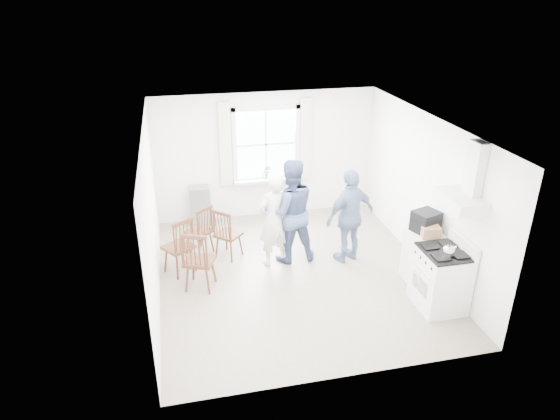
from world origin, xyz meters
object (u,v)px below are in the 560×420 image
object	(u,v)px
windsor_chair_c	(182,241)
person_mid	(290,211)
windsor_chair_b	(196,256)
low_cabinet	(423,257)
gas_stove	(441,278)
windsor_chair_a	(203,226)
person_left	(274,220)
person_right	(350,216)
stereo_stack	(426,221)

from	to	relation	value
windsor_chair_c	person_mid	size ratio (longest dim) A/B	0.55
person_mid	windsor_chair_b	bearing A→B (deg)	19.83
person_mid	low_cabinet	bearing A→B (deg)	146.49
gas_stove	windsor_chair_a	distance (m)	4.11
person_left	person_right	world-z (taller)	person_right
person_left	person_right	size ratio (longest dim) A/B	0.98
stereo_stack	person_left	size ratio (longest dim) A/B	0.28
person_right	stereo_stack	bearing A→B (deg)	116.60
person_right	person_left	bearing A→B (deg)	-27.60
stereo_stack	person_mid	xyz separation A→B (m)	(-1.94, 1.13, -0.13)
windsor_chair_c	person_mid	bearing A→B (deg)	3.19
low_cabinet	windsor_chair_a	size ratio (longest dim) A/B	0.94
gas_stove	person_left	world-z (taller)	person_left
windsor_chair_c	low_cabinet	bearing A→B (deg)	-15.69
person_mid	person_left	bearing A→B (deg)	11.55
stereo_stack	windsor_chair_c	bearing A→B (deg)	164.99
windsor_chair_a	person_right	bearing A→B (deg)	-16.45
windsor_chair_c	person_mid	xyz separation A→B (m)	(1.87, 0.10, 0.30)
low_cabinet	person_left	xyz separation A→B (m)	(-2.25, 1.10, 0.39)
gas_stove	windsor_chair_b	xyz separation A→B (m)	(-3.54, 1.20, 0.16)
windsor_chair_a	person_mid	xyz separation A→B (m)	(1.48, -0.49, 0.35)
person_mid	stereo_stack	bearing A→B (deg)	147.54
windsor_chair_b	person_left	distance (m)	1.50
windsor_chair_a	person_mid	bearing A→B (deg)	-18.22
windsor_chair_b	stereo_stack	bearing A→B (deg)	-7.07
windsor_chair_b	person_right	bearing A→B (deg)	9.20
gas_stove	low_cabinet	distance (m)	0.70
low_cabinet	person_left	bearing A→B (deg)	153.93
windsor_chair_b	person_mid	world-z (taller)	person_mid
low_cabinet	windsor_chair_b	distance (m)	3.65
stereo_stack	person_right	xyz separation A→B (m)	(-0.94, 0.88, -0.22)
gas_stove	windsor_chair_a	xyz separation A→B (m)	(-3.36, 2.36, 0.10)
windsor_chair_a	person_right	world-z (taller)	person_right
stereo_stack	person_mid	world-z (taller)	person_mid
windsor_chair_a	windsor_chair_b	world-z (taller)	windsor_chair_b
low_cabinet	windsor_chair_c	distance (m)	3.97
windsor_chair_b	person_right	world-z (taller)	person_right
low_cabinet	windsor_chair_c	size ratio (longest dim) A/B	0.87
low_cabinet	windsor_chair_b	world-z (taller)	windsor_chair_b
person_right	windsor_chair_a	bearing A→B (deg)	-36.63
windsor_chair_c	person_right	size ratio (longest dim) A/B	0.61
low_cabinet	person_right	bearing A→B (deg)	135.26
windsor_chair_c	person_right	xyz separation A→B (m)	(2.88, -0.14, 0.22)
low_cabinet	windsor_chair_a	xyz separation A→B (m)	(-3.43, 1.66, 0.13)
low_cabinet	windsor_chair_b	xyz separation A→B (m)	(-3.61, 0.50, 0.19)
person_left	low_cabinet	bearing A→B (deg)	134.56
gas_stove	windsor_chair_b	distance (m)	3.74
low_cabinet	stereo_stack	bearing A→B (deg)	90.87
windsor_chair_a	stereo_stack	bearing A→B (deg)	-25.24
windsor_chair_b	person_right	xyz separation A→B (m)	(2.67, 0.43, 0.21)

